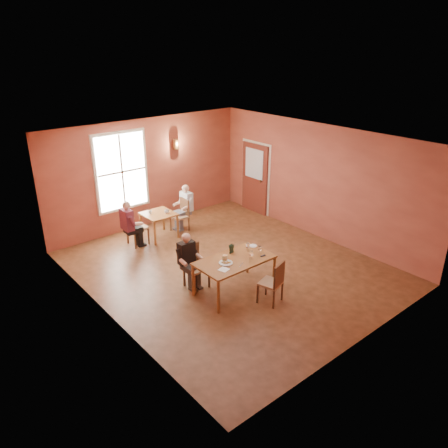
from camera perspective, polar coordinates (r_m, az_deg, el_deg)
ground at (r=10.22m, az=0.72°, el=-5.77°), size 6.00×7.00×0.01m
wall_back at (r=12.31m, az=-9.94°, el=6.57°), size 6.00×0.04×3.00m
wall_front at (r=7.52m, az=18.43°, el=-5.35°), size 6.00×0.04×3.00m
wall_left at (r=8.12m, az=-15.58°, el=-2.81°), size 0.04×7.00×3.00m
wall_right at (r=11.65m, az=12.11°, el=5.45°), size 0.04×7.00×3.00m
ceiling at (r=9.15m, az=0.82°, el=10.92°), size 6.00×7.00×0.04m
window at (r=11.86m, az=-13.22°, el=6.67°), size 1.36×0.10×1.96m
door at (r=13.21m, az=4.00°, el=5.95°), size 0.12×1.04×2.10m
wall_sconce at (r=12.51m, az=-6.32°, el=10.35°), size 0.16×0.16×0.28m
main_table at (r=9.16m, az=1.36°, el=-6.73°), size 1.60×0.90×0.75m
chair_diner_main at (r=9.28m, az=-3.63°, el=-5.63°), size 0.42×0.42×0.95m
diner_main at (r=9.21m, az=-3.53°, el=-5.13°), size 0.46×0.46×1.16m
chair_empty at (r=8.82m, az=6.09°, el=-7.54°), size 0.50×0.50×0.91m
plate_food at (r=8.82m, az=0.23°, el=-5.05°), size 0.38×0.38×0.04m
sandwich at (r=8.90m, az=0.11°, el=-4.52°), size 0.12×0.12×0.11m
goblet_a at (r=9.30m, az=3.11°, el=-2.97°), size 0.09×0.09×0.19m
goblet_b at (r=9.21m, az=4.66°, el=-3.35°), size 0.08×0.08×0.18m
goblet_c at (r=8.98m, az=3.55°, el=-4.00°), size 0.08×0.08×0.19m
menu_stand at (r=9.20m, az=0.99°, el=-3.25°), size 0.12×0.08×0.19m
knife at (r=8.77m, az=2.26°, el=-5.36°), size 0.17×0.09×0.00m
napkin at (r=8.60m, az=-0.02°, el=-5.96°), size 0.22×0.22×0.01m
side_plate at (r=9.55m, az=3.83°, el=-2.87°), size 0.21×0.21×0.01m
sunglasses at (r=9.14m, az=5.11°, el=-4.14°), size 0.13×0.04×0.02m
second_table at (r=11.73m, az=-8.44°, el=-0.18°), size 0.78×0.78×0.69m
chair_diner_white at (r=12.01m, az=-5.84°, el=1.09°), size 0.40×0.40×0.91m
diner_white at (r=11.97m, az=-5.76°, el=1.80°), size 0.49×0.49×1.22m
chair_diner_maroon at (r=11.39m, az=-11.25°, el=-0.32°), size 0.44×0.44×0.98m
diner_maroon at (r=11.33m, az=-11.43°, el=0.20°), size 0.49×0.49×1.23m
cup_a at (r=11.57m, az=-7.50°, el=1.63°), size 0.12×0.12×0.09m
cup_b at (r=11.59m, az=-9.61°, el=1.52°), size 0.11×0.11×0.08m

